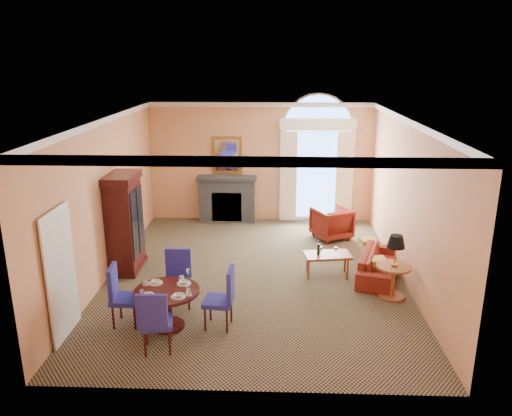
{
  "coord_description": "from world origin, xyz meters",
  "views": [
    {
      "loc": [
        0.38,
        -9.46,
        4.31
      ],
      "look_at": [
        0.0,
        0.5,
        1.3
      ],
      "focal_mm": 35.0,
      "sensor_mm": 36.0,
      "label": 1
    }
  ],
  "objects_px": {
    "side_table": "(395,260)",
    "armchair": "(331,223)",
    "dining_table": "(167,299)",
    "armoire": "(125,224)",
    "sofa": "(380,264)",
    "coffee_table": "(327,256)"
  },
  "relations": [
    {
      "from": "armoire",
      "to": "sofa",
      "type": "xyz_separation_m",
      "value": [
        5.27,
        -0.2,
        -0.73
      ]
    },
    {
      "from": "coffee_table",
      "to": "side_table",
      "type": "distance_m",
      "value": 1.5
    },
    {
      "from": "armoire",
      "to": "side_table",
      "type": "xyz_separation_m",
      "value": [
        5.32,
        -1.14,
        -0.25
      ]
    },
    {
      "from": "dining_table",
      "to": "armchair",
      "type": "xyz_separation_m",
      "value": [
        3.16,
        4.43,
        -0.12
      ]
    },
    {
      "from": "dining_table",
      "to": "armchair",
      "type": "relative_size",
      "value": 1.26
    },
    {
      "from": "sofa",
      "to": "armchair",
      "type": "relative_size",
      "value": 2.14
    },
    {
      "from": "sofa",
      "to": "coffee_table",
      "type": "distance_m",
      "value": 1.09
    },
    {
      "from": "sofa",
      "to": "armoire",
      "type": "bearing_deg",
      "value": 105.88
    },
    {
      "from": "dining_table",
      "to": "armchair",
      "type": "height_order",
      "value": "dining_table"
    },
    {
      "from": "dining_table",
      "to": "side_table",
      "type": "distance_m",
      "value": 4.15
    },
    {
      "from": "dining_table",
      "to": "coffee_table",
      "type": "relative_size",
      "value": 1.08
    },
    {
      "from": "side_table",
      "to": "sofa",
      "type": "bearing_deg",
      "value": 93.05
    },
    {
      "from": "armchair",
      "to": "side_table",
      "type": "distance_m",
      "value": 3.32
    },
    {
      "from": "side_table",
      "to": "armchair",
      "type": "bearing_deg",
      "value": 103.95
    },
    {
      "from": "dining_table",
      "to": "side_table",
      "type": "height_order",
      "value": "side_table"
    },
    {
      "from": "sofa",
      "to": "side_table",
      "type": "relative_size",
      "value": 1.5
    },
    {
      "from": "dining_table",
      "to": "armchair",
      "type": "distance_m",
      "value": 5.45
    },
    {
      "from": "armchair",
      "to": "side_table",
      "type": "relative_size",
      "value": 0.7
    },
    {
      "from": "coffee_table",
      "to": "side_table",
      "type": "height_order",
      "value": "side_table"
    },
    {
      "from": "armoire",
      "to": "side_table",
      "type": "distance_m",
      "value": 5.45
    },
    {
      "from": "side_table",
      "to": "dining_table",
      "type": "bearing_deg",
      "value": -162.76
    },
    {
      "from": "side_table",
      "to": "armoire",
      "type": "bearing_deg",
      "value": 167.95
    }
  ]
}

